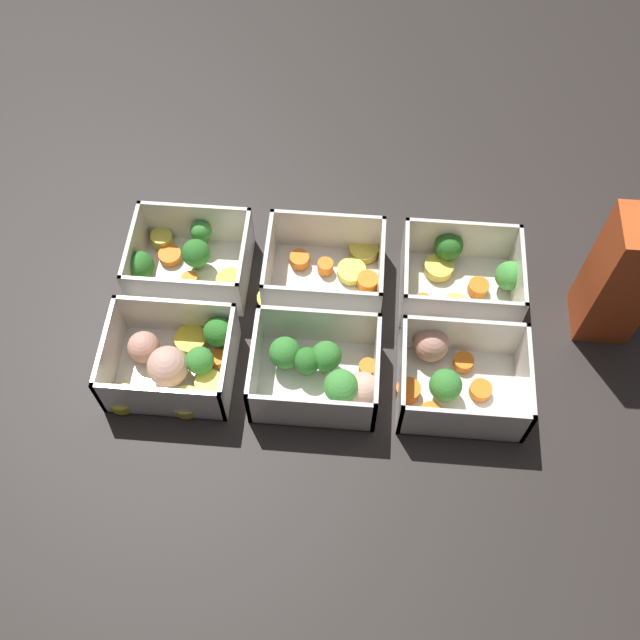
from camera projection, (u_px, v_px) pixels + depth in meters
name	position (u px, v px, depth m)	size (l,w,h in m)	color
ground_plane	(320.00, 330.00, 0.93)	(4.00, 4.00, 0.00)	#282321
container_near_left	(175.00, 361.00, 0.88)	(0.15, 0.13, 0.07)	silver
container_near_center	(321.00, 371.00, 0.87)	(0.16, 0.12, 0.07)	silver
container_near_right	(452.00, 376.00, 0.87)	(0.15, 0.14, 0.07)	silver
container_far_left	(186.00, 261.00, 0.95)	(0.16, 0.13, 0.07)	silver
container_far_center	(328.00, 273.00, 0.94)	(0.16, 0.13, 0.07)	silver
container_far_right	(463.00, 277.00, 0.94)	(0.15, 0.14, 0.07)	silver
juice_carton	(622.00, 276.00, 0.85)	(0.07, 0.07, 0.20)	#D14C1E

